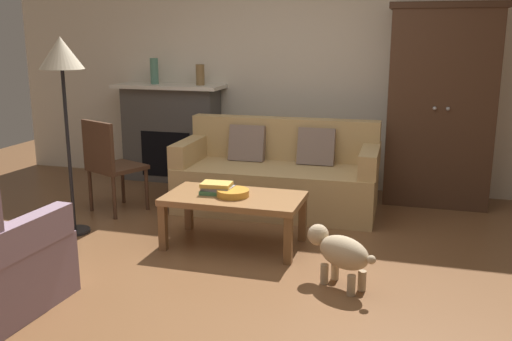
{
  "coord_description": "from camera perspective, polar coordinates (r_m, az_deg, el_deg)",
  "views": [
    {
      "loc": [
        1.23,
        -3.68,
        1.69
      ],
      "look_at": [
        -0.1,
        0.83,
        0.55
      ],
      "focal_mm": 39.94,
      "sensor_mm": 36.0,
      "label": 1
    }
  ],
  "objects": [
    {
      "name": "floor_lamp",
      "position": [
        4.96,
        -18.87,
        9.98
      ],
      "size": [
        0.36,
        0.36,
        1.66
      ],
      "color": "black",
      "rests_on": "ground"
    },
    {
      "name": "mantel_vase_jade",
      "position": [
        6.67,
        -10.15,
        9.77
      ],
      "size": [
        0.09,
        0.09,
        0.29
      ],
      "primitive_type": "cylinder",
      "color": "slate",
      "rests_on": "fireplace"
    },
    {
      "name": "side_chair_wooden",
      "position": [
        5.56,
        -14.5,
        0.95
      ],
      "size": [
        0.58,
        0.58,
        0.9
      ],
      "color": "#472D1E",
      "rests_on": "ground"
    },
    {
      "name": "dog",
      "position": [
        3.93,
        8.42,
        -8.05
      ],
      "size": [
        0.5,
        0.4,
        0.39
      ],
      "color": "tan",
      "rests_on": "ground"
    },
    {
      "name": "couch",
      "position": [
        5.56,
        2.2,
        -0.66
      ],
      "size": [
        1.94,
        0.9,
        0.86
      ],
      "color": "tan",
      "rests_on": "ground"
    },
    {
      "name": "ground_plane",
      "position": [
        4.23,
        -1.94,
        -9.89
      ],
      "size": [
        9.6,
        9.6,
        0.0
      ],
      "primitive_type": "plane",
      "color": "brown"
    },
    {
      "name": "back_wall",
      "position": [
        6.36,
        5.3,
        10.95
      ],
      "size": [
        7.2,
        0.1,
        2.8
      ],
      "primitive_type": "cube",
      "color": "silver",
      "rests_on": "ground"
    },
    {
      "name": "armoire",
      "position": [
        5.95,
        18.0,
        6.2
      ],
      "size": [
        1.06,
        0.57,
        1.97
      ],
      "color": "#472D1E",
      "rests_on": "ground"
    },
    {
      "name": "book_stack",
      "position": [
        4.62,
        -3.94,
        -1.76
      ],
      "size": [
        0.27,
        0.19,
        0.09
      ],
      "color": "#427A4C",
      "rests_on": "coffee_table"
    },
    {
      "name": "mantel_vase_bronze",
      "position": [
        6.44,
        -5.61,
        9.52
      ],
      "size": [
        0.1,
        0.1,
        0.23
      ],
      "primitive_type": "cylinder",
      "color": "olive",
      "rests_on": "fireplace"
    },
    {
      "name": "coffee_table",
      "position": [
        4.59,
        -2.21,
        -3.16
      ],
      "size": [
        1.1,
        0.6,
        0.42
      ],
      "color": "olive",
      "rests_on": "ground"
    },
    {
      "name": "fireplace",
      "position": [
        6.69,
        -8.45,
        3.83
      ],
      "size": [
        1.26,
        0.48,
        1.12
      ],
      "color": "#4C4947",
      "rests_on": "ground"
    },
    {
      "name": "fruit_bowl",
      "position": [
        4.54,
        -2.32,
        -2.26
      ],
      "size": [
        0.26,
        0.26,
        0.05
      ],
      "primitive_type": "cylinder",
      "color": "orange",
      "rests_on": "coffee_table"
    }
  ]
}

